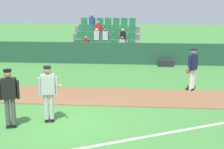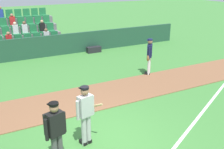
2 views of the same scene
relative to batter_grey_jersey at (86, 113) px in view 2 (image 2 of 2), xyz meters
The scene contains 9 objects.
ground_plane 1.13m from the batter_grey_jersey, ahead, with size 80.00×80.00×0.00m, color #42843A.
infield_dirt_path 2.99m from the batter_grey_jersey, 78.27° to the left, with size 28.00×2.33×0.03m, color brown.
foul_line_chalk 3.75m from the batter_grey_jersey, ahead, with size 12.00×0.10×0.01m, color white.
dugout_fence 9.30m from the batter_grey_jersey, 86.45° to the left, with size 20.00×0.16×1.25m, color #234C38.
stadium_bleachers 11.58m from the batter_grey_jersey, 87.17° to the left, with size 4.45×3.80×2.70m.
batter_grey_jersey is the anchor object (origin of this frame).
umpire_home_plate 1.14m from the batter_grey_jersey, 151.96° to the right, with size 0.57×0.39×1.76m.
runner_navy_jersey 6.23m from the batter_grey_jersey, 38.45° to the left, with size 0.53×0.53×1.76m.
equipment_bag 9.81m from the batter_grey_jersey, 64.45° to the left, with size 0.90×0.36×0.36m, color #232328.
Camera 2 is at (-2.99, -6.00, 4.48)m, focal length 42.92 mm.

